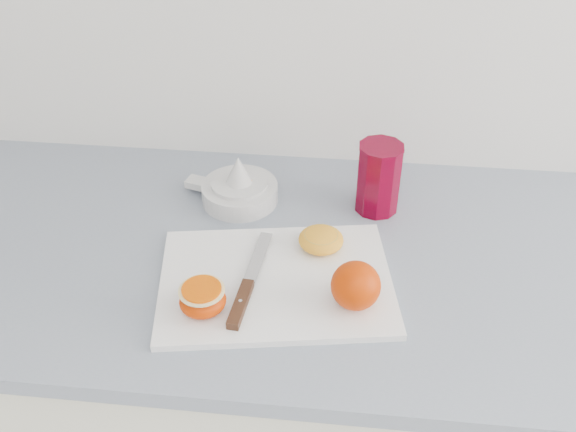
{
  "coord_description": "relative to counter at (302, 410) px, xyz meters",
  "views": [
    {
      "loc": [
        0.01,
        0.86,
        1.6
      ],
      "look_at": [
        -0.08,
        1.7,
        0.96
      ],
      "focal_mm": 40.0,
      "sensor_mm": 36.0,
      "label": 1
    }
  ],
  "objects": [
    {
      "name": "red_tumbler",
      "position": [
        0.12,
        0.14,
        0.51
      ],
      "size": [
        0.08,
        0.08,
        0.13
      ],
      "color": "maroon",
      "rests_on": "counter"
    },
    {
      "name": "squeezed_shell",
      "position": [
        0.02,
        -0.0,
        0.47
      ],
      "size": [
        0.08,
        0.08,
        0.03
      ],
      "color": "orange",
      "rests_on": "cutting_board"
    },
    {
      "name": "whole_orange",
      "position": [
        0.08,
        -0.13,
        0.49
      ],
      "size": [
        0.08,
        0.08,
        0.08
      ],
      "color": "red",
      "rests_on": "cutting_board"
    },
    {
      "name": "counter",
      "position": [
        0.0,
        0.0,
        0.0
      ],
      "size": [
        2.48,
        0.64,
        0.89
      ],
      "color": "white",
      "rests_on": "ground"
    },
    {
      "name": "cutting_board",
      "position": [
        -0.04,
        -0.09,
        0.45
      ],
      "size": [
        0.41,
        0.32,
        0.01
      ],
      "primitive_type": "cube",
      "rotation": [
        0.0,
        0.0,
        0.16
      ],
      "color": "white",
      "rests_on": "counter"
    },
    {
      "name": "citrus_juicer",
      "position": [
        -0.14,
        0.13,
        0.47
      ],
      "size": [
        0.18,
        0.14,
        0.1
      ],
      "color": "white",
      "rests_on": "counter"
    },
    {
      "name": "half_orange",
      "position": [
        -0.14,
        -0.17,
        0.48
      ],
      "size": [
        0.07,
        0.07,
        0.04
      ],
      "color": "red",
      "rests_on": "cutting_board"
    },
    {
      "name": "paring_knife",
      "position": [
        -0.08,
        -0.14,
        0.46
      ],
      "size": [
        0.04,
        0.22,
        0.01
      ],
      "color": "#432518",
      "rests_on": "cutting_board"
    }
  ]
}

